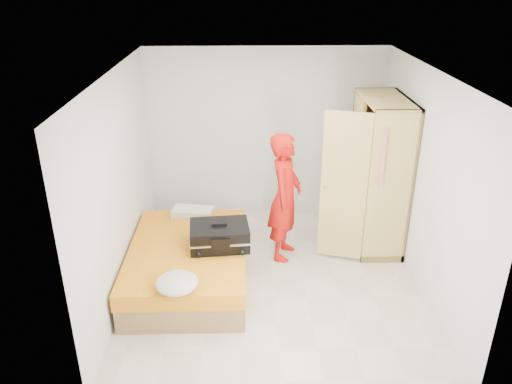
{
  "coord_description": "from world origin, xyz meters",
  "views": [
    {
      "loc": [
        -0.35,
        -5.37,
        3.63
      ],
      "look_at": [
        -0.19,
        0.45,
        1.0
      ],
      "focal_mm": 35.0,
      "sensor_mm": 36.0,
      "label": 1
    }
  ],
  "objects_px": {
    "person": "(285,197)",
    "round_cushion": "(177,283)",
    "bed": "(189,264)",
    "suitcase": "(220,236)",
    "wardrobe": "(376,178)"
  },
  "relations": [
    {
      "from": "suitcase",
      "to": "round_cushion",
      "type": "height_order",
      "value": "suitcase"
    },
    {
      "from": "wardrobe",
      "to": "person",
      "type": "bearing_deg",
      "value": -166.18
    },
    {
      "from": "bed",
      "to": "person",
      "type": "height_order",
      "value": "person"
    },
    {
      "from": "person",
      "to": "round_cushion",
      "type": "distance_m",
      "value": 1.98
    },
    {
      "from": "bed",
      "to": "round_cushion",
      "type": "height_order",
      "value": "round_cushion"
    },
    {
      "from": "person",
      "to": "bed",
      "type": "bearing_deg",
      "value": 133.37
    },
    {
      "from": "person",
      "to": "suitcase",
      "type": "bearing_deg",
      "value": 142.35
    },
    {
      "from": "wardrobe",
      "to": "round_cushion",
      "type": "xyz_separation_m",
      "value": [
        -2.52,
        -1.81,
        -0.41
      ]
    },
    {
      "from": "bed",
      "to": "round_cushion",
      "type": "distance_m",
      "value": 0.95
    },
    {
      "from": "person",
      "to": "wardrobe",
      "type": "bearing_deg",
      "value": -59.24
    },
    {
      "from": "wardrobe",
      "to": "round_cushion",
      "type": "bearing_deg",
      "value": -144.28
    },
    {
      "from": "bed",
      "to": "suitcase",
      "type": "distance_m",
      "value": 0.56
    },
    {
      "from": "person",
      "to": "round_cushion",
      "type": "relative_size",
      "value": 3.88
    },
    {
      "from": "bed",
      "to": "suitcase",
      "type": "height_order",
      "value": "suitcase"
    },
    {
      "from": "wardrobe",
      "to": "bed",
      "type": "bearing_deg",
      "value": -159.68
    }
  ]
}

